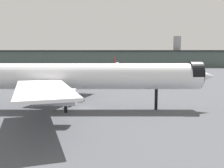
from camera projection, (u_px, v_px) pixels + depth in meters
name	position (u px, v px, depth m)	size (l,w,h in m)	color
ground	(84.00, 108.00, 58.68)	(900.00, 900.00, 0.00)	#4C4F54
airliner_near_gate	(78.00, 77.00, 56.40)	(59.94, 54.38, 16.50)	white
airliner_far_taxiway	(116.00, 66.00, 165.18)	(31.83, 34.84, 9.96)	silver
terminal_building	(104.00, 59.00, 229.02)	(217.09, 40.78, 27.19)	#475651
baggage_cart_trailing	(93.00, 85.00, 93.65)	(2.64, 2.28, 1.82)	black
traffic_cone_near_nose	(80.00, 87.00, 91.77)	(0.60, 0.60, 0.75)	#F2600C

